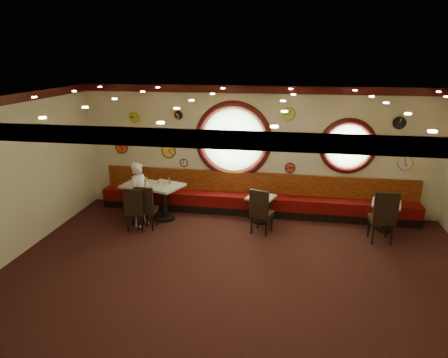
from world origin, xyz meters
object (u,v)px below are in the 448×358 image
Objects in this scene: table_a at (140,195)px; condiment_b_salt at (158,182)px; condiment_b_pepper at (165,184)px; condiment_c_pepper at (260,195)px; table_b at (164,198)px; table_d at (385,213)px; chair_d at (384,214)px; chair_b at (145,205)px; condiment_a_salt at (136,181)px; condiment_b_bottle at (169,181)px; condiment_d_salt at (384,200)px; table_c at (261,206)px; chair_c at (261,209)px; condiment_d_pepper at (387,201)px; condiment_c_salt at (256,194)px; condiment_a_pepper at (138,181)px; condiment_c_bottle at (263,193)px; waiter at (140,194)px; chair_a at (135,207)px; condiment_a_bottle at (147,180)px; condiment_d_bottle at (391,198)px.

table_a is 10.41× the size of condiment_b_salt.
condiment_b_pepper is 2.31m from condiment_c_pepper.
table_d is at bearing 2.61° from table_b.
chair_d is (5.68, -0.59, 0.14)m from table_a.
chair_b is 1.03m from condiment_a_salt.
condiment_b_pepper is at bearing -123.67° from condiment_b_bottle.
table_b is 10.08× the size of condiment_d_salt.
table_c is 1.13× the size of chair_c.
chair_c is 6.95× the size of condiment_d_pepper.
table_d is at bearing 0.51° from condiment_c_salt.
condiment_c_bottle is (3.10, 0.15, -0.17)m from condiment_a_pepper.
waiter is (-0.20, 0.21, 0.17)m from chair_b.
condiment_a_salt reaches higher than table_b.
condiment_b_salt is 0.06× the size of waiter.
condiment_d_salt is 0.08m from condiment_d_pepper.
condiment_a_salt reaches higher than condiment_c_bottle.
waiter reaches higher than table_c.
condiment_c_bottle is (2.84, 1.05, 0.14)m from chair_a.
condiment_a_pepper is (-0.54, 0.05, -0.02)m from condiment_b_salt.
table_b is 1.36× the size of table_c.
chair_a is 5.76m from condiment_d_pepper.
condiment_d_pepper is (5.99, 0.03, -0.17)m from condiment_a_salt.
chair_d reaches higher than chair_a.
chair_b is 7.34× the size of condiment_c_pepper.
condiment_d_pepper is at bearing 0.96° from condiment_a_pepper.
condiment_b_salt is 0.59× the size of condiment_a_bottle.
chair_d is 7.23× the size of condiment_d_salt.
condiment_c_salt is 0.71× the size of condiment_c_bottle.
condiment_c_salt is 1.10× the size of condiment_d_pepper.
table_c is 1.15× the size of chair_b.
table_b is 5.18m from condiment_d_salt.
table_c is at bearing -0.24° from condiment_a_bottle.
chair_c is (0.05, -0.67, 0.20)m from table_c.
condiment_b_salt reaches higher than condiment_a_salt.
waiter is (-0.55, -0.56, -0.19)m from condiment_b_bottle.
condiment_c_bottle reaches higher than table_c.
condiment_a_pepper is 1.26× the size of condiment_c_pepper.
condiment_a_salt is 0.93× the size of condiment_c_salt.
condiment_b_salt is at bearing -177.82° from condiment_d_salt.
condiment_c_salt is at bearing 3.30° from condiment_b_salt.
table_c is 2.89m from waiter.
condiment_c_bottle reaches higher than condiment_d_salt.
table_d is 8.63× the size of condiment_b_salt.
chair_a reaches higher than condiment_d_salt.
condiment_c_pepper is (2.30, 0.20, -0.22)m from condiment_b_pepper.
chair_b is at bearing -118.05° from waiter.
condiment_c_pepper is (0.09, 0.00, -0.01)m from condiment_c_salt.
condiment_d_bottle is (5.32, 0.30, 0.21)m from table_b.
chair_a is 0.98m from condiment_b_pepper.
chair_d is (2.67, -0.68, 0.26)m from table_c.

